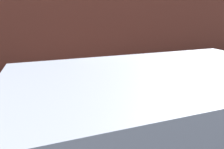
{
  "coord_description": "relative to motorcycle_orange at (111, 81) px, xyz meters",
  "views": [
    {
      "loc": [
        -2.35,
        -5.7,
        2.96
      ],
      "look_at": [
        0.32,
        0.67,
        0.75
      ],
      "focal_mm": 31.13,
      "sensor_mm": 36.0,
      "label": 1
    }
  ],
  "objects": [
    {
      "name": "ground_plane",
      "position": [
        -0.37,
        -0.95,
        -0.4
      ],
      "size": [
        80.0,
        80.0,
        0.0
      ],
      "primitive_type": "plane",
      "color": "#38383A"
    },
    {
      "name": "box_truck",
      "position": [
        -0.26,
        -4.47,
        0.82
      ],
      "size": [
        6.38,
        2.73,
        2.15
      ],
      "rotation": [
        0.0,
        0.0,
        -0.06
      ],
      "color": "black",
      "rests_on": "ground"
    },
    {
      "name": "fire_hydrant",
      "position": [
        2.79,
        -0.15,
        0.03
      ],
      "size": [
        0.22,
        0.22,
        0.84
      ],
      "color": "red",
      "rests_on": "ground"
    },
    {
      "name": "brick_building_wall",
      "position": [
        -0.37,
        4.25,
        2.13
      ],
      "size": [
        36.0,
        0.5,
        5.06
      ],
      "primitive_type": "cube",
      "color": "brown",
      "rests_on": "ground"
    },
    {
      "name": "motorcycle_orange",
      "position": [
        0.0,
        0.0,
        0.0
      ],
      "size": [
        1.95,
        0.82,
        1.03
      ],
      "rotation": [
        0.0,
        0.0,
        2.85
      ],
      "color": "black",
      "rests_on": "ground"
    },
    {
      "name": "sidewalk_slab",
      "position": [
        -0.37,
        0.8,
        -0.4
      ],
      "size": [
        36.0,
        3.5,
        0.01
      ],
      "primitive_type": "cube",
      "color": "#9E998E",
      "rests_on": "ground"
    }
  ]
}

